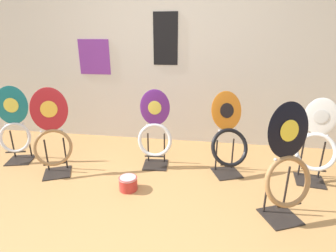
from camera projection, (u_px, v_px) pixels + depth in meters
ground_plane at (132, 232)px, 2.06m from camera, size 14.00×14.00×0.00m
wall_back at (169, 47)px, 3.45m from camera, size 8.00×0.07×2.60m
toilet_seat_display_teal_sax at (15, 129)px, 3.09m from camera, size 0.40×0.34×0.91m
toilet_seat_display_purple_note at (155, 132)px, 2.96m from camera, size 0.40×0.30×0.91m
toilet_seat_display_crimson_swirl at (52, 135)px, 2.80m from camera, size 0.47×0.42×0.95m
toilet_seat_display_orange_sun at (228, 140)px, 2.81m from camera, size 0.47×0.44×0.90m
toilet_seat_display_white_plain at (316, 146)px, 2.64m from camera, size 0.41×0.32×0.88m
toilet_seat_display_jazz_black at (287, 170)px, 2.08m from camera, size 0.45×0.37×0.99m
paint_can at (128, 183)px, 2.60m from camera, size 0.19×0.19×0.14m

